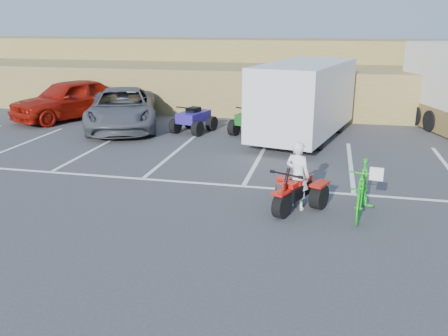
% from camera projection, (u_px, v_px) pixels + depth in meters
% --- Properties ---
extents(ground, '(100.00, 100.00, 0.00)m').
position_uv_depth(ground, '(222.00, 224.00, 9.68)').
color(ground, '#39393C').
rests_on(ground, ground).
extents(parking_stripes, '(28.00, 5.16, 0.01)m').
position_uv_depth(parking_stripes, '(284.00, 169.00, 13.29)').
color(parking_stripes, white).
rests_on(parking_stripes, ground).
extents(grass_embankment, '(40.00, 8.50, 3.10)m').
position_uv_depth(grass_embankment, '(291.00, 75.00, 23.70)').
color(grass_embankment, olive).
rests_on(grass_embankment, ground).
extents(red_trike_atv, '(1.60, 1.80, 0.96)m').
position_uv_depth(red_trike_atv, '(293.00, 210.00, 10.42)').
color(red_trike_atv, red).
rests_on(red_trike_atv, ground).
extents(rider, '(0.66, 0.55, 1.53)m').
position_uv_depth(rider, '(297.00, 175.00, 10.31)').
color(rider, white).
rests_on(rider, ground).
extents(green_dirt_bike, '(0.81, 1.98, 1.16)m').
position_uv_depth(green_dirt_bike, '(362.00, 189.00, 9.99)').
color(green_dirt_bike, '#14BF19').
rests_on(green_dirt_bike, ground).
extents(grey_pickup, '(4.29, 5.99, 1.52)m').
position_uv_depth(grey_pickup, '(123.00, 109.00, 18.33)').
color(grey_pickup, '#494C51').
rests_on(grey_pickup, ground).
extents(red_car, '(4.04, 5.28, 1.68)m').
position_uv_depth(red_car, '(69.00, 99.00, 20.07)').
color(red_car, maroon).
rests_on(red_car, ground).
extents(cargo_trailer, '(3.53, 6.03, 2.64)m').
position_uv_depth(cargo_trailer, '(305.00, 98.00, 16.51)').
color(cargo_trailer, silver).
rests_on(cargo_trailer, ground).
extents(quad_atv_blue, '(1.56, 1.85, 1.04)m').
position_uv_depth(quad_atv_blue, '(194.00, 132.00, 17.85)').
color(quad_atv_blue, navy).
rests_on(quad_atv_blue, ground).
extents(quad_atv_green, '(1.71, 1.97, 1.08)m').
position_uv_depth(quad_atv_green, '(253.00, 134.00, 17.50)').
color(quad_atv_green, '#135617').
rests_on(quad_atv_green, ground).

